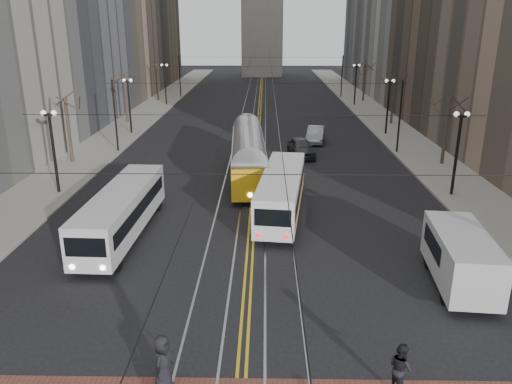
{
  "coord_description": "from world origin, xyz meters",
  "views": [
    {
      "loc": [
        0.75,
        -14.91,
        11.38
      ],
      "look_at": [
        0.3,
        9.78,
        3.0
      ],
      "focal_mm": 35.0,
      "sensor_mm": 36.0,
      "label": 1
    }
  ],
  "objects_px": {
    "sedan_silver": "(316,134)",
    "pedestrian_a": "(163,363)",
    "rear_bus": "(282,194)",
    "sedan_grey": "(301,147)",
    "streetcar": "(248,159)",
    "pedestrian_c": "(401,368)",
    "transit_bus": "(122,214)",
    "cargo_van": "(460,261)"
  },
  "relations": [
    {
      "from": "sedan_silver",
      "to": "pedestrian_c",
      "type": "xyz_separation_m",
      "value": [
        -0.69,
        -35.96,
        0.13
      ]
    },
    {
      "from": "sedan_grey",
      "to": "sedan_silver",
      "type": "xyz_separation_m",
      "value": [
        1.84,
        5.65,
        -0.04
      ]
    },
    {
      "from": "sedan_silver",
      "to": "pedestrian_a",
      "type": "xyz_separation_m",
      "value": [
        -8.35,
        -35.96,
        0.22
      ]
    },
    {
      "from": "transit_bus",
      "to": "pedestrian_c",
      "type": "relative_size",
      "value": 6.04
    },
    {
      "from": "sedan_silver",
      "to": "pedestrian_c",
      "type": "bearing_deg",
      "value": -81.9
    },
    {
      "from": "sedan_grey",
      "to": "cargo_van",
      "type": "bearing_deg",
      "value": -86.12
    },
    {
      "from": "streetcar",
      "to": "sedan_silver",
      "type": "bearing_deg",
      "value": 60.43
    },
    {
      "from": "transit_bus",
      "to": "sedan_silver",
      "type": "height_order",
      "value": "transit_bus"
    },
    {
      "from": "cargo_van",
      "to": "pedestrian_c",
      "type": "distance_m",
      "value": 8.2
    },
    {
      "from": "streetcar",
      "to": "sedan_grey",
      "type": "height_order",
      "value": "streetcar"
    },
    {
      "from": "cargo_van",
      "to": "sedan_grey",
      "type": "distance_m",
      "value": 24.05
    },
    {
      "from": "pedestrian_a",
      "to": "cargo_van",
      "type": "bearing_deg",
      "value": -46.05
    },
    {
      "from": "rear_bus",
      "to": "pedestrian_a",
      "type": "height_order",
      "value": "rear_bus"
    },
    {
      "from": "streetcar",
      "to": "cargo_van",
      "type": "distance_m",
      "value": 19.3
    },
    {
      "from": "sedan_silver",
      "to": "streetcar",
      "type": "bearing_deg",
      "value": -107.56
    },
    {
      "from": "streetcar",
      "to": "cargo_van",
      "type": "xyz_separation_m",
      "value": [
        10.05,
        -16.47,
        -0.26
      ]
    },
    {
      "from": "sedan_grey",
      "to": "pedestrian_c",
      "type": "bearing_deg",
      "value": -97.28
    },
    {
      "from": "transit_bus",
      "to": "pedestrian_c",
      "type": "xyz_separation_m",
      "value": [
        12.31,
        -12.27,
        -0.44
      ]
    },
    {
      "from": "rear_bus",
      "to": "sedan_grey",
      "type": "xyz_separation_m",
      "value": [
        2.2,
        14.54,
        -0.55
      ]
    },
    {
      "from": "transit_bus",
      "to": "sedan_grey",
      "type": "bearing_deg",
      "value": 60.18
    },
    {
      "from": "streetcar",
      "to": "sedan_silver",
      "type": "xyz_separation_m",
      "value": [
        6.34,
        12.57,
        -0.77
      ]
    },
    {
      "from": "streetcar",
      "to": "transit_bus",
      "type": "bearing_deg",
      "value": -123.73
    },
    {
      "from": "transit_bus",
      "to": "sedan_grey",
      "type": "relative_size",
      "value": 2.27
    },
    {
      "from": "rear_bus",
      "to": "pedestrian_c",
      "type": "bearing_deg",
      "value": -71.12
    },
    {
      "from": "streetcar",
      "to": "pedestrian_a",
      "type": "xyz_separation_m",
      "value": [
        -2.01,
        -23.39,
        -0.55
      ]
    },
    {
      "from": "pedestrian_a",
      "to": "transit_bus",
      "type": "bearing_deg",
      "value": 34.87
    },
    {
      "from": "rear_bus",
      "to": "sedan_grey",
      "type": "bearing_deg",
      "value": 88.28
    },
    {
      "from": "pedestrian_c",
      "to": "sedan_silver",
      "type": "bearing_deg",
      "value": -24.76
    },
    {
      "from": "sedan_silver",
      "to": "pedestrian_a",
      "type": "height_order",
      "value": "pedestrian_a"
    },
    {
      "from": "streetcar",
      "to": "cargo_van",
      "type": "bearing_deg",
      "value": -61.43
    },
    {
      "from": "rear_bus",
      "to": "sedan_grey",
      "type": "distance_m",
      "value": 14.72
    },
    {
      "from": "pedestrian_a",
      "to": "sedan_silver",
      "type": "bearing_deg",
      "value": 1.05
    },
    {
      "from": "rear_bus",
      "to": "pedestrian_c",
      "type": "xyz_separation_m",
      "value": [
        3.35,
        -15.77,
        -0.46
      ]
    },
    {
      "from": "transit_bus",
      "to": "pedestrian_a",
      "type": "xyz_separation_m",
      "value": [
        4.65,
        -12.27,
        -0.35
      ]
    },
    {
      "from": "streetcar",
      "to": "sedan_silver",
      "type": "relative_size",
      "value": 2.8
    },
    {
      "from": "rear_bus",
      "to": "pedestrian_a",
      "type": "distance_m",
      "value": 16.35
    },
    {
      "from": "pedestrian_c",
      "to": "rear_bus",
      "type": "bearing_deg",
      "value": -11.66
    },
    {
      "from": "rear_bus",
      "to": "cargo_van",
      "type": "distance_m",
      "value": 11.77
    },
    {
      "from": "sedan_silver",
      "to": "pedestrian_a",
      "type": "distance_m",
      "value": 36.92
    },
    {
      "from": "pedestrian_c",
      "to": "streetcar",
      "type": "bearing_deg",
      "value": -10.08
    },
    {
      "from": "streetcar",
      "to": "sedan_silver",
      "type": "distance_m",
      "value": 14.1
    },
    {
      "from": "cargo_van",
      "to": "sedan_grey",
      "type": "xyz_separation_m",
      "value": [
        -5.55,
        23.4,
        -0.47
      ]
    }
  ]
}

